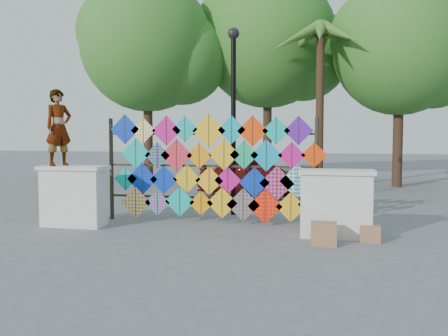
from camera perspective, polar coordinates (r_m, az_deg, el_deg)
The scene contains 13 objects.
ground at distance 10.27m, azimuth -2.73°, elevation -7.03°, with size 80.00×80.00×0.00m, color gray.
parapet_left at distance 10.99m, azimuth -16.78°, elevation -3.04°, with size 1.40×0.65×1.28m.
parapet_right at distance 9.64m, azimuth 12.69°, elevation -3.94°, with size 1.40×0.65×1.28m.
kite_rack at distance 10.79m, azimuth -1.22°, elevation -0.06°, with size 4.97×0.24×2.39m.
tree_west at distance 20.32m, azimuth -8.47°, elevation 13.63°, with size 5.85×5.20×8.01m.
tree_mid at distance 21.27m, azimuth 5.34°, elevation 14.30°, with size 6.30×5.60×8.61m.
tree_east at distance 19.68m, azimuth 19.72°, elevation 12.60°, with size 5.40×4.80×7.42m.
palm_tree at distance 18.00m, azimuth 10.98°, elevation 13.48°, with size 3.62×3.62×5.83m.
vendor_woman at distance 11.07m, azimuth -18.38°, elevation 4.41°, with size 0.59×0.38×1.60m, color #99999E.
sedan at distance 15.87m, azimuth 3.75°, elevation -0.81°, with size 1.50×3.73×1.27m, color #5B100F.
lamppost at distance 11.99m, azimuth 1.08°, elevation 7.47°, with size 0.28×0.28×4.46m.
cardboard_box_near at distance 9.01m, azimuth 11.34°, elevation -7.38°, with size 0.45×0.40×0.40m, color #A1724E.
cardboard_box_far at distance 9.47m, azimuth 16.31°, elevation -7.20°, with size 0.36×0.33×0.30m, color #A1724E.
Camera 1 is at (2.58, -9.75, 1.96)m, focal length 40.00 mm.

